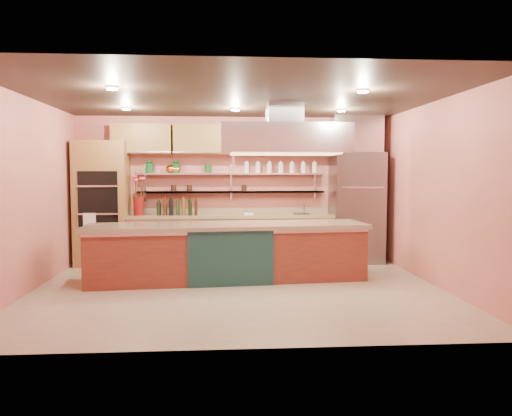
{
  "coord_description": "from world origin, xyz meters",
  "views": [
    {
      "loc": [
        -0.25,
        -7.25,
        1.71
      ],
      "look_at": [
        0.33,
        1.0,
        1.13
      ],
      "focal_mm": 35.0,
      "sensor_mm": 36.0,
      "label": 1
    }
  ],
  "objects": [
    {
      "name": "copper_kettle",
      "position": [
        -1.2,
        2.37,
        1.79
      ],
      "size": [
        0.23,
        0.23,
        0.16
      ],
      "primitive_type": "ellipsoid",
      "rotation": [
        0.0,
        0.0,
        0.18
      ],
      "color": "orange",
      "rests_on": "wall_shelf_upper"
    },
    {
      "name": "wall_shelf_lower",
      "position": [
        -0.05,
        2.37,
        1.35
      ],
      "size": [
        3.6,
        0.26,
        0.03
      ],
      "primitive_type": "cube",
      "color": "silver",
      "rests_on": "wall_back"
    },
    {
      "name": "ceiling_downlights",
      "position": [
        0.0,
        0.2,
        2.77
      ],
      "size": [
        4.0,
        2.8,
        0.02
      ],
      "primitive_type": "cube",
      "color": "#FFE5A5",
      "rests_on": "ceiling"
    },
    {
      "name": "refrigerator",
      "position": [
        2.35,
        2.14,
        1.05
      ],
      "size": [
        0.95,
        0.72,
        2.1
      ],
      "primitive_type": "cube",
      "color": "slate",
      "rests_on": "floor"
    },
    {
      "name": "ceiling",
      "position": [
        0.0,
        0.0,
        2.8
      ],
      "size": [
        6.0,
        5.0,
        0.02
      ],
      "primitive_type": "cube",
      "color": "black",
      "rests_on": "wall_back"
    },
    {
      "name": "bar_faucet",
      "position": [
        1.35,
        2.25,
        1.03
      ],
      "size": [
        0.03,
        0.03,
        0.21
      ],
      "primitive_type": "cylinder",
      "rotation": [
        0.0,
        0.0,
        -0.03
      ],
      "color": "silver",
      "rests_on": "back_counter"
    },
    {
      "name": "upper_cabinets",
      "position": [
        0.0,
        2.32,
        2.35
      ],
      "size": [
        4.6,
        0.36,
        0.55
      ],
      "primitive_type": "cube",
      "color": "olive",
      "rests_on": "wall_back"
    },
    {
      "name": "oil_bottle_cluster",
      "position": [
        -1.06,
        2.15,
        1.06
      ],
      "size": [
        0.85,
        0.47,
        0.26
      ],
      "primitive_type": "cube",
      "rotation": [
        0.0,
        0.0,
        0.31
      ],
      "color": "black",
      "rests_on": "back_counter"
    },
    {
      "name": "flower_vase",
      "position": [
        -1.78,
        2.15,
        1.1
      ],
      "size": [
        0.22,
        0.22,
        0.34
      ],
      "primitive_type": "cylinder",
      "rotation": [
        0.0,
        0.0,
        0.14
      ],
      "color": "#630F0E",
      "rests_on": "back_counter"
    },
    {
      "name": "wall_left",
      "position": [
        -3.0,
        0.0,
        1.4
      ],
      "size": [
        0.04,
        5.0,
        2.8
      ],
      "primitive_type": "cube",
      "color": "#C1675B",
      "rests_on": "floor"
    },
    {
      "name": "range_hood",
      "position": [
        0.76,
        0.67,
        2.25
      ],
      "size": [
        2.0,
        1.0,
        0.45
      ],
      "primitive_type": "cube",
      "color": "silver",
      "rests_on": "ceiling"
    },
    {
      "name": "back_counter",
      "position": [
        -0.05,
        2.2,
        0.47
      ],
      "size": [
        3.84,
        0.64,
        0.93
      ],
      "primitive_type": "cube",
      "color": "tan",
      "rests_on": "floor"
    },
    {
      "name": "wall_right",
      "position": [
        3.0,
        0.0,
        1.4
      ],
      "size": [
        0.04,
        5.0,
        2.8
      ],
      "primitive_type": "cube",
      "color": "#C1675B",
      "rests_on": "floor"
    },
    {
      "name": "wall_back",
      "position": [
        0.0,
        2.5,
        1.4
      ],
      "size": [
        6.0,
        0.04,
        2.8
      ],
      "primitive_type": "cube",
      "color": "#C1675B",
      "rests_on": "floor"
    },
    {
      "name": "green_canister",
      "position": [
        -0.49,
        2.37,
        1.8
      ],
      "size": [
        0.16,
        0.16,
        0.16
      ],
      "primitive_type": "cylinder",
      "rotation": [
        0.0,
        0.0,
        0.18
      ],
      "color": "#0E4419",
      "rests_on": "wall_shelf_upper"
    },
    {
      "name": "kitchen_scale",
      "position": [
        0.27,
        2.15,
        0.98
      ],
      "size": [
        0.2,
        0.18,
        0.09
      ],
      "primitive_type": "cube",
      "rotation": [
        0.0,
        0.0,
        0.39
      ],
      "color": "silver",
      "rests_on": "back_counter"
    },
    {
      "name": "wall_shelf_upper",
      "position": [
        -0.05,
        2.37,
        1.7
      ],
      "size": [
        3.6,
        0.26,
        0.03
      ],
      "primitive_type": "cube",
      "color": "silver",
      "rests_on": "wall_back"
    },
    {
      "name": "floor",
      "position": [
        0.0,
        0.0,
        -0.01
      ],
      "size": [
        6.0,
        5.0,
        0.02
      ],
      "primitive_type": "cube",
      "color": "tan",
      "rests_on": "ground"
    },
    {
      "name": "wall_front",
      "position": [
        0.0,
        -2.5,
        1.4
      ],
      "size": [
        6.0,
        0.04,
        2.8
      ],
      "primitive_type": "cube",
      "color": "#C1675B",
      "rests_on": "floor"
    },
    {
      "name": "island",
      "position": [
        -0.14,
        0.67,
        0.45
      ],
      "size": [
        4.41,
        1.33,
        0.91
      ],
      "primitive_type": "cube",
      "rotation": [
        0.0,
        0.0,
        0.09
      ],
      "color": "maroon",
      "rests_on": "floor"
    },
    {
      "name": "oven_stack",
      "position": [
        -2.45,
        2.18,
        1.15
      ],
      "size": [
        0.95,
        0.64,
        2.3
      ],
      "primitive_type": "cube",
      "color": "olive",
      "rests_on": "floor"
    }
  ]
}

